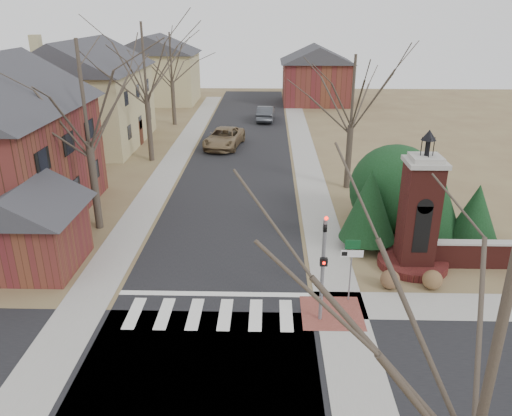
{
  "coord_description": "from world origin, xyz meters",
  "views": [
    {
      "loc": [
        2.25,
        -15.78,
        11.23
      ],
      "look_at": [
        1.68,
        6.0,
        2.45
      ],
      "focal_mm": 35.0,
      "sensor_mm": 36.0,
      "label": 1
    }
  ],
  "objects_px": {
    "sign_post": "(351,258)",
    "distant_car": "(266,113)",
    "pickup_truck": "(224,138)",
    "brick_gate_monument": "(417,224)",
    "traffic_signal_pole": "(323,260)"
  },
  "relations": [
    {
      "from": "brick_gate_monument",
      "to": "distant_car",
      "type": "bearing_deg",
      "value": 102.54
    },
    {
      "from": "traffic_signal_pole",
      "to": "brick_gate_monument",
      "type": "relative_size",
      "value": 0.69
    },
    {
      "from": "pickup_truck",
      "to": "distant_car",
      "type": "bearing_deg",
      "value": 81.24
    },
    {
      "from": "distant_car",
      "to": "sign_post",
      "type": "bearing_deg",
      "value": 99.3
    },
    {
      "from": "traffic_signal_pole",
      "to": "distant_car",
      "type": "xyz_separation_m",
      "value": [
        -2.42,
        36.43,
        -1.79
      ]
    },
    {
      "from": "sign_post",
      "to": "brick_gate_monument",
      "type": "bearing_deg",
      "value": 41.42
    },
    {
      "from": "brick_gate_monument",
      "to": "distant_car",
      "type": "relative_size",
      "value": 1.34
    },
    {
      "from": "brick_gate_monument",
      "to": "pickup_truck",
      "type": "relative_size",
      "value": 1.11
    },
    {
      "from": "brick_gate_monument",
      "to": "sign_post",
      "type": "bearing_deg",
      "value": -138.58
    },
    {
      "from": "sign_post",
      "to": "distant_car",
      "type": "height_order",
      "value": "sign_post"
    },
    {
      "from": "sign_post",
      "to": "pickup_truck",
      "type": "distance_m",
      "value": 25.21
    },
    {
      "from": "pickup_truck",
      "to": "brick_gate_monument",
      "type": "bearing_deg",
      "value": -54.41
    },
    {
      "from": "traffic_signal_pole",
      "to": "sign_post",
      "type": "bearing_deg",
      "value": 47.57
    },
    {
      "from": "sign_post",
      "to": "brick_gate_monument",
      "type": "height_order",
      "value": "brick_gate_monument"
    },
    {
      "from": "distant_car",
      "to": "pickup_truck",
      "type": "bearing_deg",
      "value": 75.53
    }
  ]
}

